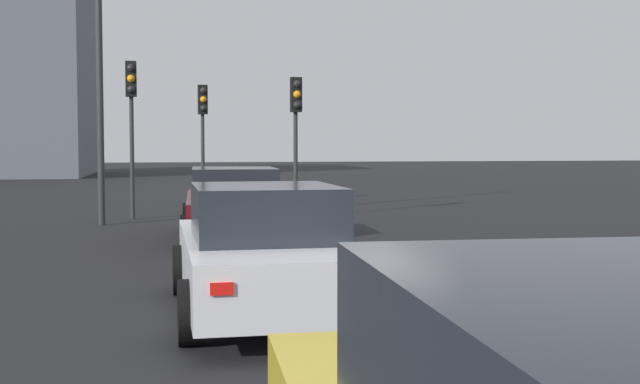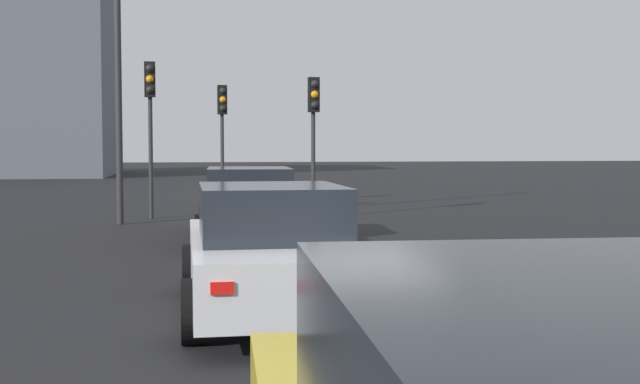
% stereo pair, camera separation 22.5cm
% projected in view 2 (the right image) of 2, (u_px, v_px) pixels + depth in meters
% --- Properties ---
extents(ground_plane, '(160.00, 160.00, 0.20)m').
position_uv_depth(ground_plane, '(302.00, 348.00, 8.15)').
color(ground_plane, black).
extents(car_maroon_lead, '(4.88, 2.21, 1.46)m').
position_uv_depth(car_maroon_lead, '(249.00, 204.00, 16.60)').
color(car_maroon_lead, '#510F16').
rests_on(car_maroon_lead, ground_plane).
extents(car_white_second, '(4.42, 2.02, 1.48)m').
position_uv_depth(car_white_second, '(270.00, 251.00, 9.26)').
color(car_white_second, silver).
rests_on(car_white_second, ground_plane).
extents(traffic_light_near_left, '(0.33, 0.30, 3.75)m').
position_uv_depth(traffic_light_near_left, '(222.00, 119.00, 25.22)').
color(traffic_light_near_left, '#2D2D30').
rests_on(traffic_light_near_left, ground_plane).
extents(traffic_light_near_right, '(0.32, 0.30, 3.66)m').
position_uv_depth(traffic_light_near_right, '(314.00, 117.00, 21.16)').
color(traffic_light_near_right, '#2D2D30').
rests_on(traffic_light_near_right, ground_plane).
extents(traffic_light_far_left, '(0.32, 0.29, 4.04)m').
position_uv_depth(traffic_light_far_left, '(150.00, 106.00, 20.92)').
color(traffic_light_far_left, '#2D2D30').
rests_on(traffic_light_far_left, ground_plane).
extents(street_lamp_kerbside, '(0.56, 0.36, 8.73)m').
position_uv_depth(street_lamp_kerbside, '(117.00, 13.00, 19.35)').
color(street_lamp_kerbside, '#2D2D30').
rests_on(street_lamp_kerbside, ground_plane).
extents(building_facade_left, '(12.75, 7.79, 12.29)m').
position_uv_depth(building_facade_left, '(49.00, 77.00, 50.88)').
color(building_facade_left, slate).
rests_on(building_facade_left, ground_plane).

